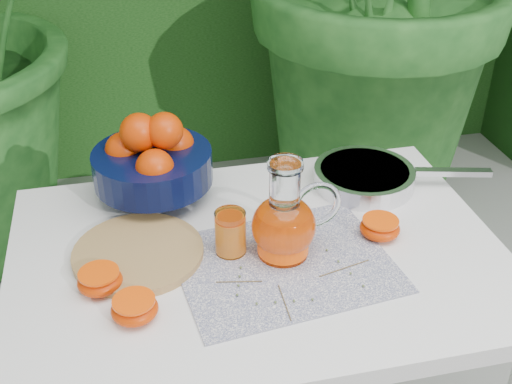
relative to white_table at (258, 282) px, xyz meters
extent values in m
cube|color=white|center=(0.00, 0.00, 0.06)|extent=(1.00, 0.70, 0.04)
cylinder|color=white|center=(-0.45, 0.30, -0.31)|extent=(0.04, 0.04, 0.71)
cylinder|color=white|center=(0.45, 0.30, -0.31)|extent=(0.04, 0.04, 0.71)
cube|color=#0D1649|center=(0.04, -0.05, 0.08)|extent=(0.45, 0.37, 0.00)
cylinder|color=#A07E48|center=(-0.24, 0.04, 0.09)|extent=(0.33, 0.33, 0.02)
cylinder|color=black|center=(-0.19, 0.25, 0.10)|extent=(0.10, 0.10, 0.04)
cylinder|color=black|center=(-0.19, 0.25, 0.16)|extent=(0.27, 0.27, 0.07)
sphere|color=red|center=(-0.24, 0.28, 0.19)|extent=(0.09, 0.09, 0.08)
sphere|color=red|center=(-0.13, 0.29, 0.19)|extent=(0.09, 0.09, 0.08)
sphere|color=red|center=(-0.18, 0.19, 0.19)|extent=(0.09, 0.09, 0.08)
sphere|color=red|center=(-0.19, 0.32, 0.19)|extent=(0.09, 0.09, 0.08)
sphere|color=red|center=(-0.21, 0.26, 0.25)|extent=(0.09, 0.09, 0.09)
sphere|color=red|center=(-0.15, 0.24, 0.25)|extent=(0.08, 0.08, 0.08)
cylinder|color=white|center=(0.05, -0.02, 0.09)|extent=(0.11, 0.11, 0.01)
ellipsoid|color=white|center=(0.05, -0.02, 0.15)|extent=(0.13, 0.13, 0.12)
cylinder|color=white|center=(0.05, -0.02, 0.25)|extent=(0.06, 0.06, 0.08)
cylinder|color=white|center=(0.05, -0.02, 0.29)|extent=(0.07, 0.07, 0.01)
torus|color=white|center=(0.11, -0.02, 0.19)|extent=(0.10, 0.02, 0.10)
cylinder|color=#DF4504|center=(0.05, -0.02, 0.14)|extent=(0.11, 0.11, 0.09)
cylinder|color=white|center=(-0.05, 0.01, 0.13)|extent=(0.08, 0.08, 0.09)
cylinder|color=orange|center=(-0.05, 0.01, 0.12)|extent=(0.07, 0.07, 0.07)
cylinder|color=#EF5107|center=(-0.05, 0.01, 0.16)|extent=(0.06, 0.06, 0.00)
cylinder|color=silver|center=(0.30, 0.20, 0.10)|extent=(0.29, 0.29, 0.04)
cylinder|color=silver|center=(0.30, 0.20, 0.12)|extent=(0.25, 0.25, 0.01)
cube|color=silver|center=(0.50, 0.15, 0.12)|extent=(0.18, 0.06, 0.01)
ellipsoid|color=red|center=(-0.26, -0.14, 0.10)|extent=(0.11, 0.11, 0.04)
cylinder|color=#EF5107|center=(-0.26, -0.14, 0.12)|extent=(0.10, 0.10, 0.00)
ellipsoid|color=red|center=(-0.31, -0.05, 0.10)|extent=(0.11, 0.11, 0.04)
cylinder|color=#EF5107|center=(-0.31, -0.05, 0.12)|extent=(0.10, 0.10, 0.00)
ellipsoid|color=red|center=(0.26, 0.00, 0.10)|extent=(0.11, 0.11, 0.04)
cylinder|color=#EF5107|center=(0.26, 0.00, 0.12)|extent=(0.10, 0.10, 0.00)
cylinder|color=brown|center=(0.01, -0.17, 0.09)|extent=(0.00, 0.10, 0.00)
sphere|color=#536434|center=(-0.04, -0.16, 0.09)|extent=(0.01, 0.01, 0.00)
sphere|color=#536434|center=(-0.01, -0.16, 0.09)|extent=(0.01, 0.01, 0.00)
sphere|color=#536434|center=(0.03, -0.17, 0.09)|extent=(0.01, 0.01, 0.00)
sphere|color=#536434|center=(0.06, -0.17, 0.09)|extent=(0.01, 0.01, 0.00)
cylinder|color=brown|center=(0.15, -0.10, 0.09)|extent=(0.11, 0.03, 0.00)
sphere|color=#536434|center=(0.13, -0.04, 0.09)|extent=(0.01, 0.01, 0.00)
sphere|color=#536434|center=(0.15, -0.08, 0.09)|extent=(0.01, 0.01, 0.00)
sphere|color=#536434|center=(0.16, -0.12, 0.09)|extent=(0.01, 0.01, 0.00)
sphere|color=#536434|center=(0.17, -0.16, 0.09)|extent=(0.01, 0.01, 0.00)
cylinder|color=brown|center=(-0.06, -0.09, 0.09)|extent=(0.09, 0.02, 0.00)
sphere|color=#536434|center=(-0.07, -0.13, 0.09)|extent=(0.01, 0.01, 0.00)
sphere|color=#536434|center=(-0.06, -0.10, 0.09)|extent=(0.01, 0.01, 0.00)
sphere|color=#536434|center=(-0.05, -0.08, 0.09)|extent=(0.01, 0.01, 0.00)
sphere|color=#536434|center=(-0.05, -0.05, 0.09)|extent=(0.01, 0.01, 0.00)
camera|label=1|loc=(-0.23, -1.01, 0.88)|focal=45.00mm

